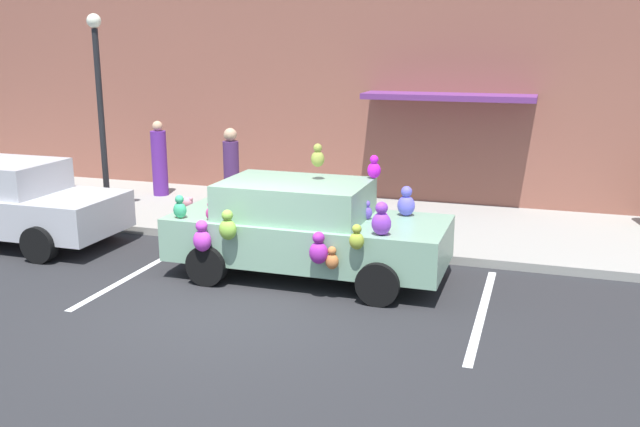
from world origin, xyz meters
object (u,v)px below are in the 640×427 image
at_px(teddy_bear_on_sidewalk, 188,211).
at_px(pedestrian_by_lamp, 232,178).
at_px(street_lamp_post, 100,96).
at_px(plush_covered_car, 305,228).
at_px(pedestrian_walking_past, 159,161).
at_px(parked_sedan_behind, 7,201).

xyz_separation_m(teddy_bear_on_sidewalk, pedestrian_by_lamp, (0.79, 0.38, 0.66)).
bearing_deg(street_lamp_post, teddy_bear_on_sidewalk, 0.85).
relative_size(plush_covered_car, teddy_bear_on_sidewalk, 7.87).
bearing_deg(pedestrian_by_lamp, pedestrian_walking_past, 146.25).
height_order(parked_sedan_behind, street_lamp_post, street_lamp_post).
distance_m(parked_sedan_behind, pedestrian_walking_past, 4.04).
bearing_deg(street_lamp_post, pedestrian_by_lamp, 8.78).
height_order(parked_sedan_behind, pedestrian_walking_past, pedestrian_walking_past).
bearing_deg(parked_sedan_behind, pedestrian_by_lamp, 30.53).
distance_m(plush_covered_car, pedestrian_walking_past, 6.46).
bearing_deg(teddy_bear_on_sidewalk, street_lamp_post, -179.15).
height_order(plush_covered_car, pedestrian_walking_past, plush_covered_car).
height_order(plush_covered_car, street_lamp_post, street_lamp_post).
height_order(street_lamp_post, pedestrian_walking_past, street_lamp_post).
distance_m(teddy_bear_on_sidewalk, pedestrian_walking_past, 2.97).
xyz_separation_m(parked_sedan_behind, street_lamp_post, (0.97, 1.72, 1.83)).
relative_size(plush_covered_car, street_lamp_post, 1.08).
bearing_deg(plush_covered_car, pedestrian_walking_past, 141.24).
relative_size(pedestrian_walking_past, pedestrian_by_lamp, 0.92).
relative_size(plush_covered_car, pedestrian_by_lamp, 2.31).
height_order(plush_covered_car, teddy_bear_on_sidewalk, plush_covered_car).
xyz_separation_m(teddy_bear_on_sidewalk, pedestrian_walking_past, (-1.92, 2.19, 0.56)).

